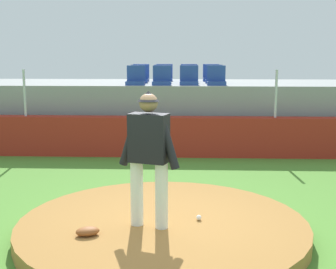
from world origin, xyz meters
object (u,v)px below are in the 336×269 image
Objects in this scene: pitcher at (149,149)px; stadium_chair_1 at (162,79)px; stadium_chair_5 at (163,77)px; stadium_chair_7 at (214,77)px; fielding_glove at (88,231)px; stadium_chair_10 at (189,76)px; stadium_chair_3 at (216,79)px; baseball at (199,218)px; stadium_chair_6 at (189,77)px; stadium_chair_4 at (139,77)px; stadium_chair_9 at (164,76)px; stadium_chair_8 at (141,76)px; stadium_chair_2 at (189,79)px; stadium_chair_0 at (136,79)px; stadium_chair_11 at (211,76)px.

pitcher is 3.61× the size of stadium_chair_1.
stadium_chair_5 is 1.43m from stadium_chair_7.
stadium_chair_10 is at bearing -118.68° from fielding_glove.
stadium_chair_10 is at bearing -68.07° from stadium_chair_3.
baseball is 0.15× the size of stadium_chair_6.
stadium_chair_10 is (-0.70, 0.89, 0.00)m from stadium_chair_7.
stadium_chair_4 is at bearing -1.37° from stadium_chair_6.
stadium_chair_7 and stadium_chair_9 have the same top height.
stadium_chair_3 and stadium_chair_7 have the same top height.
stadium_chair_6 is (1.30, 7.51, 1.57)m from fielding_glove.
fielding_glove is at bearing 90.99° from stadium_chair_8.
stadium_chair_2 is (1.29, 6.65, 1.57)m from fielding_glove.
stadium_chair_3 is (0.58, 6.01, 1.59)m from baseball.
stadium_chair_0 is 1.00× the size of stadium_chair_4.
pitcher is at bearing 96.84° from stadium_chair_4.
stadium_chair_7 is (1.43, -0.01, 0.00)m from stadium_chair_5.
stadium_chair_2 is 1.09m from stadium_chair_7.
stadium_chair_9 is (-0.74, 0.90, 0.00)m from stadium_chair_6.
stadium_chair_1 is 1.00× the size of stadium_chair_10.
stadium_chair_10 is (0.73, -0.02, 0.00)m from stadium_chair_9.
stadium_chair_0 is 0.68m from stadium_chair_1.
fielding_glove is 7.69m from stadium_chair_5.
stadium_chair_9 is at bearing -1.02° from stadium_chair_11.
pitcher is 1.23m from baseball.
stadium_chair_1 is at bearing 90.76° from stadium_chair_9.
stadium_chair_0 and stadium_chair_7 have the same top height.
stadium_chair_11 is (0.53, 7.77, 1.59)m from baseball.
stadium_chair_10 is (1.39, 1.77, 0.00)m from stadium_chair_0.
stadium_chair_7 is (2.08, 0.88, 0.00)m from stadium_chair_0.
fielding_glove is 0.60× the size of stadium_chair_1.
stadium_chair_4 is 2.09m from stadium_chair_7.
stadium_chair_9 and stadium_chair_10 have the same top height.
pitcher is 1.30m from fielding_glove.
stadium_chair_11 is at bearing -127.66° from stadium_chair_1.
stadium_chair_5 and stadium_chair_9 have the same top height.
pitcher is 6.28m from stadium_chair_1.
stadium_chair_3 is 1.13m from stadium_chair_6.
stadium_chair_1 is 1.00× the size of stadium_chair_4.
baseball is 1.54m from fielding_glove.
stadium_chair_2 is 1.73m from stadium_chair_10.
stadium_chair_7 is 1.00× the size of stadium_chair_10.
baseball is 6.40m from stadium_chair_0.
stadium_chair_11 reaches higher than pitcher.
fielding_glove is at bearing 75.21° from stadium_chair_7.
baseball is 0.15× the size of stadium_chair_10.
pitcher is at bearing 91.63° from stadium_chair_5.
stadium_chair_1 is 1.66m from stadium_chair_7.
stadium_chair_8 is at bearing 2.41° from stadium_chair_9.
stadium_chair_2 and stadium_chair_10 have the same top height.
stadium_chair_7 is (1.40, 0.89, 0.00)m from stadium_chair_1.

